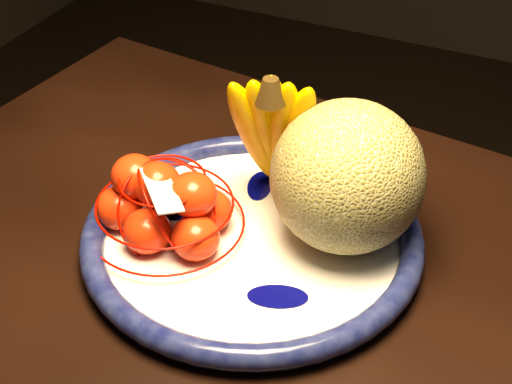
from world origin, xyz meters
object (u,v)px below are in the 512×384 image
at_px(cantaloupe, 347,177).
at_px(banana_bunch, 274,127).
at_px(fruit_bowl, 252,237).
at_px(mandarin_bag, 165,205).

relative_size(cantaloupe, banana_bunch, 0.86).
xyz_separation_m(fruit_bowl, banana_bunch, (-0.01, 0.08, 0.09)).
relative_size(cantaloupe, mandarin_bag, 0.78).
xyz_separation_m(fruit_bowl, mandarin_bag, (-0.09, -0.03, 0.04)).
xyz_separation_m(cantaloupe, mandarin_bag, (-0.18, -0.07, -0.05)).
bearing_deg(fruit_bowl, cantaloupe, 25.75).
bearing_deg(cantaloupe, mandarin_bag, -157.96).
distance_m(fruit_bowl, banana_bunch, 0.12).
relative_size(fruit_bowl, cantaloupe, 2.30).
xyz_separation_m(fruit_bowl, cantaloupe, (0.09, 0.04, 0.08)).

